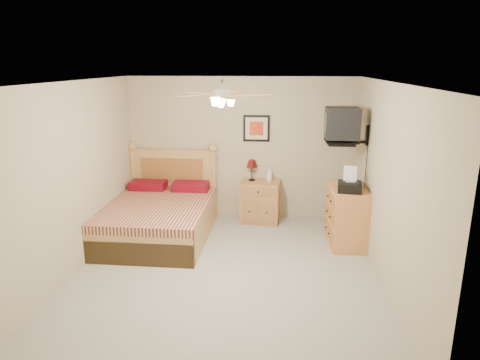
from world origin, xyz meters
name	(u,v)px	position (x,y,z in m)	size (l,w,h in m)	color
floor	(226,273)	(0.00, 0.00, 0.00)	(4.50, 4.50, 0.00)	gray
ceiling	(224,82)	(0.00, 0.00, 2.50)	(4.00, 4.50, 0.04)	white
wall_back	(241,149)	(0.00, 2.25, 1.25)	(4.00, 0.04, 2.50)	tan
wall_front	(188,263)	(0.00, -2.25, 1.25)	(4.00, 0.04, 2.50)	tan
wall_left	(73,179)	(-2.00, 0.00, 1.25)	(0.04, 4.50, 2.50)	tan
wall_right	(387,187)	(2.00, 0.00, 1.25)	(0.04, 4.50, 2.50)	tan
bed	(157,197)	(-1.24, 1.12, 0.68)	(1.60, 2.10, 1.36)	#C4884A
nightstand	(260,201)	(0.36, 2.00, 0.36)	(0.67, 0.50, 0.72)	#AA653A
table_lamp	(252,170)	(0.21, 2.07, 0.91)	(0.20, 0.20, 0.37)	#520F0E
lotion_bottle	(269,174)	(0.51, 2.04, 0.85)	(0.09, 0.09, 0.24)	white
framed_picture	(256,128)	(0.27, 2.23, 1.62)	(0.46, 0.04, 0.46)	black
dresser	(347,217)	(1.73, 1.08, 0.45)	(0.53, 0.77, 0.91)	#C68040
fax_machine	(350,180)	(1.71, 0.93, 1.08)	(0.34, 0.36, 0.36)	black
magazine_lower	(348,182)	(1.75, 1.38, 0.92)	(0.18, 0.24, 0.02)	#B2A58A
magazine_upper	(348,181)	(1.75, 1.41, 0.94)	(0.19, 0.26, 0.02)	tan
wall_tv	(352,126)	(1.75, 1.34, 1.81)	(0.56, 0.46, 0.58)	black
ceiling_fan	(222,95)	(0.00, -0.20, 2.36)	(1.14, 1.14, 0.28)	silver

